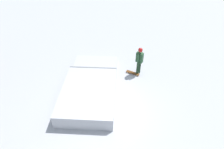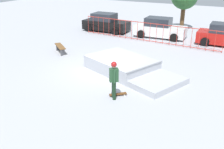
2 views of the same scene
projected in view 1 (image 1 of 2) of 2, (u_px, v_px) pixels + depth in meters
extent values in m
plane|color=#A8AAB2|center=(104.00, 111.00, 9.23)|extent=(60.00, 60.00, 0.00)
cube|color=#B0B3BB|center=(89.00, 95.00, 9.57)|extent=(4.31, 3.75, 0.70)
cube|color=#B0B3BB|center=(96.00, 66.00, 11.80)|extent=(2.63, 3.08, 0.30)
cylinder|color=gray|center=(93.00, 68.00, 10.75)|extent=(1.04, 2.44, 0.08)
cylinder|color=black|center=(138.00, 69.00, 11.16)|extent=(0.15, 0.15, 0.82)
cylinder|color=black|center=(139.00, 67.00, 11.30)|extent=(0.15, 0.15, 0.82)
cube|color=#264C2D|center=(140.00, 57.00, 10.79)|extent=(0.44, 0.41, 0.60)
cylinder|color=#264C2D|center=(138.00, 59.00, 10.68)|extent=(0.09, 0.09, 0.60)
cylinder|color=#264C2D|center=(141.00, 56.00, 10.90)|extent=(0.09, 0.09, 0.60)
sphere|color=tan|center=(140.00, 51.00, 10.51)|extent=(0.22, 0.22, 0.22)
sphere|color=#A51919|center=(140.00, 50.00, 10.49)|extent=(0.25, 0.25, 0.25)
cube|color=#593314|center=(133.00, 73.00, 11.39)|extent=(0.73, 0.68, 0.02)
cylinder|color=silver|center=(128.00, 73.00, 11.45)|extent=(0.06, 0.06, 0.06)
cylinder|color=silver|center=(129.00, 71.00, 11.61)|extent=(0.06, 0.06, 0.06)
cylinder|color=silver|center=(136.00, 76.00, 11.24)|extent=(0.06, 0.06, 0.06)
cylinder|color=silver|center=(138.00, 74.00, 11.40)|extent=(0.06, 0.06, 0.06)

